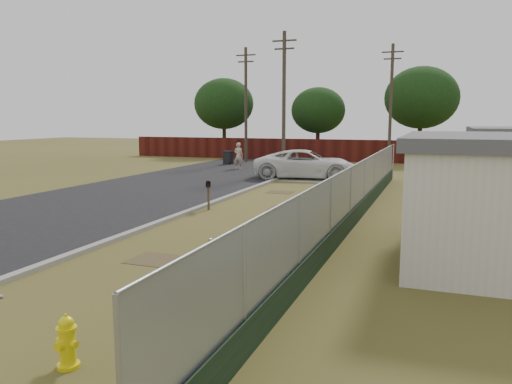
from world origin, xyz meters
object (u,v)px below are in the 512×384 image
at_px(fire_hydrant, 67,343).
at_px(mailbox, 208,186).
at_px(pedestrian, 239,156).
at_px(pickup_truck, 307,164).
at_px(trash_bin, 228,157).

distance_m(fire_hydrant, mailbox, 12.33).
distance_m(fire_hydrant, pedestrian, 27.94).
bearing_deg(pickup_truck, pedestrian, 47.01).
distance_m(pickup_truck, pedestrian, 6.92).
bearing_deg(pedestrian, trash_bin, -49.41).
xyz_separation_m(fire_hydrant, pedestrian, (-8.28, 26.68, 0.55)).
distance_m(fire_hydrant, trash_bin, 31.55).
bearing_deg(mailbox, trash_bin, 111.12).
bearing_deg(fire_hydrant, pickup_truck, 96.13).
height_order(pickup_truck, trash_bin, pickup_truck).
distance_m(mailbox, pickup_truck, 11.15).
bearing_deg(trash_bin, fire_hydrant, -70.74).
distance_m(pedestrian, trash_bin, 3.78).
relative_size(pickup_truck, pedestrian, 3.28).
bearing_deg(trash_bin, pedestrian, -55.59).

